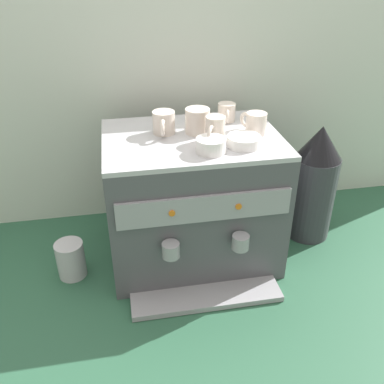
# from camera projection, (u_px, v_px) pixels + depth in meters

# --- Properties ---
(ground_plane) EXTENTS (4.00, 4.00, 0.00)m
(ground_plane) POSITION_uv_depth(u_px,v_px,m) (192.00, 251.00, 1.65)
(ground_plane) COLOR #28563D
(tiled_backsplash_wall) EXTENTS (2.80, 0.03, 1.03)m
(tiled_backsplash_wall) POSITION_uv_depth(u_px,v_px,m) (176.00, 94.00, 1.69)
(tiled_backsplash_wall) COLOR silver
(tiled_backsplash_wall) RESTS_ON ground_plane
(espresso_machine) EXTENTS (0.59, 0.54, 0.48)m
(espresso_machine) POSITION_uv_depth(u_px,v_px,m) (192.00, 199.00, 1.53)
(espresso_machine) COLOR #4C4C51
(espresso_machine) RESTS_ON ground_plane
(ceramic_cup_0) EXTENTS (0.06, 0.10, 0.06)m
(ceramic_cup_0) POSITION_uv_depth(u_px,v_px,m) (227.00, 112.00, 1.52)
(ceramic_cup_0) COLOR beige
(ceramic_cup_0) RESTS_ON espresso_machine
(ceramic_cup_1) EXTENTS (0.08, 0.12, 0.08)m
(ceramic_cup_1) POSITION_uv_depth(u_px,v_px,m) (164.00, 123.00, 1.41)
(ceramic_cup_1) COLOR beige
(ceramic_cup_1) RESTS_ON espresso_machine
(ceramic_cup_2) EXTENTS (0.08, 0.13, 0.08)m
(ceramic_cup_2) POSITION_uv_depth(u_px,v_px,m) (197.00, 120.00, 1.42)
(ceramic_cup_2) COLOR beige
(ceramic_cup_2) RESTS_ON espresso_machine
(ceramic_cup_3) EXTENTS (0.07, 0.10, 0.08)m
(ceramic_cup_3) POSITION_uv_depth(u_px,v_px,m) (215.00, 129.00, 1.35)
(ceramic_cup_3) COLOR beige
(ceramic_cup_3) RESTS_ON espresso_machine
(ceramic_cup_4) EXTENTS (0.08, 0.10, 0.07)m
(ceramic_cup_4) POSITION_uv_depth(u_px,v_px,m) (255.00, 123.00, 1.41)
(ceramic_cup_4) COLOR beige
(ceramic_cup_4) RESTS_ON espresso_machine
(ceramic_bowl_0) EXTENTS (0.11, 0.11, 0.03)m
(ceramic_bowl_0) POSITION_uv_depth(u_px,v_px,m) (244.00, 141.00, 1.33)
(ceramic_bowl_0) COLOR white
(ceramic_bowl_0) RESTS_ON espresso_machine
(ceramic_bowl_1) EXTENTS (0.09, 0.09, 0.04)m
(ceramic_bowl_1) POSITION_uv_depth(u_px,v_px,m) (211.00, 146.00, 1.29)
(ceramic_bowl_1) COLOR white
(ceramic_bowl_1) RESTS_ON espresso_machine
(coffee_grinder) EXTENTS (0.17, 0.17, 0.47)m
(coffee_grinder) POSITION_uv_depth(u_px,v_px,m) (314.00, 183.00, 1.64)
(coffee_grinder) COLOR #333338
(coffee_grinder) RESTS_ON ground_plane
(milk_pitcher) EXTENTS (0.10, 0.10, 0.14)m
(milk_pitcher) POSITION_uv_depth(u_px,v_px,m) (71.00, 259.00, 1.50)
(milk_pitcher) COLOR #B7B7BC
(milk_pitcher) RESTS_ON ground_plane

